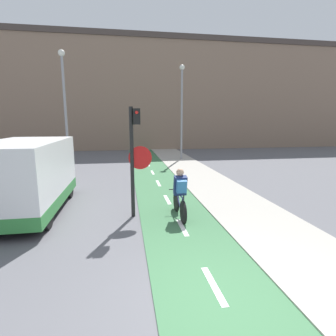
{
  "coord_description": "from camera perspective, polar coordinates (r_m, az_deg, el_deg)",
  "views": [
    {
      "loc": [
        -1.43,
        -3.38,
        2.82
      ],
      "look_at": [
        0.0,
        5.33,
        1.2
      ],
      "focal_mm": 28.0,
      "sensor_mm": 36.0,
      "label": 1
    }
  ],
  "objects": [
    {
      "name": "traffic_light_pole",
      "position": [
        7.53,
        -7.26,
        3.86
      ],
      "size": [
        0.67,
        0.25,
        3.19
      ],
      "color": "black",
      "rests_on": "ground_plane"
    },
    {
      "name": "ground_plane",
      "position": [
        4.63,
        12.17,
        -27.36
      ],
      "size": [
        120.0,
        120.0,
        0.0
      ],
      "primitive_type": "plane",
      "color": "#5B5B60"
    },
    {
      "name": "street_lamp_sidewalk",
      "position": [
        18.96,
        3.02,
        14.03
      ],
      "size": [
        0.36,
        0.36,
        6.57
      ],
      "color": "gray",
      "rests_on": "ground_plane"
    },
    {
      "name": "street_lamp_far",
      "position": [
        16.32,
        -21.6,
        14.03
      ],
      "size": [
        0.36,
        0.36,
        6.62
      ],
      "color": "gray",
      "rests_on": "ground_plane"
    },
    {
      "name": "cyclist_near",
      "position": [
        7.62,
        2.63,
        -5.74
      ],
      "size": [
        0.46,
        1.63,
        1.46
      ],
      "color": "black",
      "rests_on": "ground_plane"
    },
    {
      "name": "building_row_background",
      "position": [
        27.81,
        -6.6,
        15.49
      ],
      "size": [
        60.0,
        5.2,
        10.65
      ],
      "color": "#89705B",
      "rests_on": "ground_plane"
    },
    {
      "name": "van",
      "position": [
        9.06,
        -28.66,
        -1.91
      ],
      "size": [
        2.11,
        4.46,
        2.2
      ],
      "color": "white",
      "rests_on": "ground_plane"
    },
    {
      "name": "bike_lane",
      "position": [
        4.63,
        12.13,
        -27.21
      ],
      "size": [
        2.13,
        60.0,
        0.02
      ],
      "color": "#3D7047",
      "rests_on": "ground_plane"
    }
  ]
}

